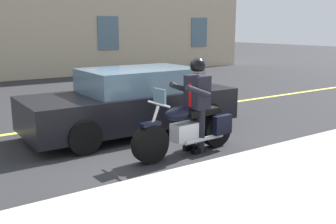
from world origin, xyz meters
TOP-DOWN VIEW (x-y plane):
  - ground_plane at (0.00, 0.00)m, footprint 80.00×80.00m
  - lane_center_stripe at (0.00, -2.00)m, footprint 60.00×0.16m
  - motorcycle_main at (-0.36, 1.16)m, footprint 2.22×0.68m
  - rider_main at (-0.55, 1.15)m, footprint 0.64×0.57m
  - car_silver at (-0.26, -0.70)m, footprint 4.60×1.92m

SIDE VIEW (x-z plane):
  - ground_plane at x=0.00m, z-range 0.00..0.00m
  - lane_center_stripe at x=0.00m, z-range 0.00..0.01m
  - motorcycle_main at x=-0.36m, z-range -0.18..1.08m
  - car_silver at x=-0.26m, z-range -0.01..1.39m
  - rider_main at x=-0.55m, z-range 0.17..1.91m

